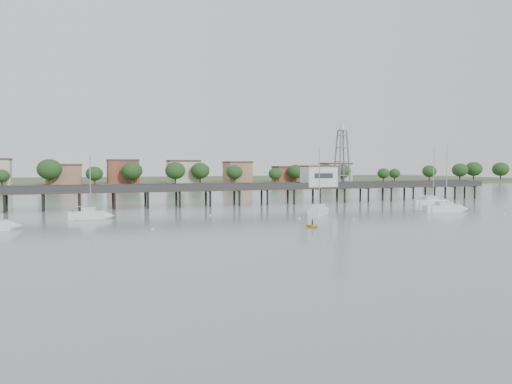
# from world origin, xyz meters

# --- Properties ---
(ground_plane) EXTENTS (500.00, 500.00, 0.00)m
(ground_plane) POSITION_xyz_m (0.00, 0.00, 0.00)
(ground_plane) COLOR gray
(ground_plane) RESTS_ON ground
(pier) EXTENTS (150.00, 5.00, 5.50)m
(pier) POSITION_xyz_m (0.00, 60.00, 3.79)
(pier) COLOR #2D2823
(pier) RESTS_ON ground
(pier_building) EXTENTS (8.40, 5.40, 5.30)m
(pier_building) POSITION_xyz_m (25.00, 60.00, 6.67)
(pier_building) COLOR silver
(pier_building) RESTS_ON ground
(lattice_tower) EXTENTS (3.20, 3.20, 15.50)m
(lattice_tower) POSITION_xyz_m (31.50, 60.00, 11.10)
(lattice_tower) COLOR slate
(lattice_tower) RESTS_ON ground
(sailboat_c) EXTENTS (7.23, 7.56, 13.40)m
(sailboat_c) POSITION_xyz_m (11.28, 33.42, 0.64)
(sailboat_c) COLOR white
(sailboat_c) RESTS_ON ground
(sailboat_e) EXTENTS (8.91, 5.05, 14.11)m
(sailboat_e) POSITION_xyz_m (47.21, 43.22, 0.64)
(sailboat_e) COLOR white
(sailboat_e) RESTS_ON ground
(sailboat_b) EXTENTS (7.09, 2.66, 11.58)m
(sailboat_b) POSITION_xyz_m (-29.23, 39.96, 0.65)
(sailboat_b) COLOR white
(sailboat_b) RESTS_ON ground
(sailboat_d) EXTENTS (8.95, 4.19, 14.21)m
(sailboat_d) POSITION_xyz_m (38.61, 29.33, 0.64)
(sailboat_d) COLOR white
(sailboat_d) RESTS_ON ground
(yellow_dinghy) EXTENTS (2.00, 0.63, 2.77)m
(yellow_dinghy) POSITION_xyz_m (0.68, 16.04, 0.00)
(yellow_dinghy) COLOR yellow
(yellow_dinghy) RESTS_ON ground
(dinghy_occupant) EXTENTS (0.44, 1.00, 0.23)m
(dinghy_occupant) POSITION_xyz_m (0.68, 16.04, 0.00)
(dinghy_occupant) COLOR black
(dinghy_occupant) RESTS_ON ground
(mooring_buoys) EXTENTS (75.95, 23.73, 0.39)m
(mooring_buoys) POSITION_xyz_m (4.56, 30.44, 0.08)
(mooring_buoys) COLOR beige
(mooring_buoys) RESTS_ON ground
(far_shore) EXTENTS (500.00, 170.00, 10.40)m
(far_shore) POSITION_xyz_m (0.36, 239.58, 0.95)
(far_shore) COLOR #475133
(far_shore) RESTS_ON ground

